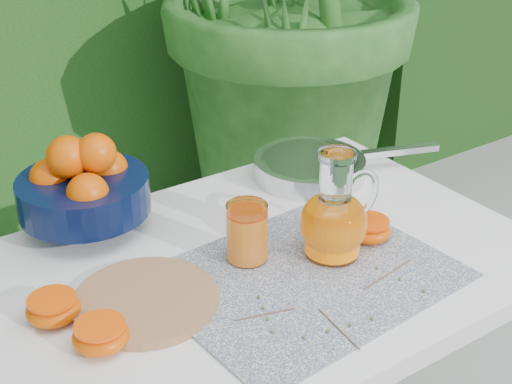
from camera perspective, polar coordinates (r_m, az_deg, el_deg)
white_table at (r=1.37m, az=0.48°, el=-8.19°), size 1.00×0.70×0.75m
placemat at (r=1.27m, az=3.95°, el=-6.72°), size 0.53×0.42×0.00m
cutting_board at (r=1.22m, az=-8.81°, el=-8.56°), size 0.26×0.26×0.02m
fruit_bowl at (r=1.42m, az=-13.68°, el=0.46°), size 0.30×0.30×0.20m
juice_pitcher at (r=1.30m, az=6.30°, el=-2.22°), size 0.18×0.14×0.21m
juice_tumbler at (r=1.29m, az=-0.72°, el=-3.35°), size 0.10×0.10×0.11m
saute_pan at (r=1.61m, az=4.44°, el=2.07°), size 0.46×0.32×0.05m
orange_halves at (r=1.22m, az=-5.53°, el=-7.53°), size 0.69×0.20×0.04m
thyme_sprigs at (r=1.21m, az=6.33°, el=-8.81°), size 0.36×0.20×0.01m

